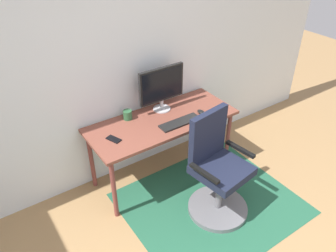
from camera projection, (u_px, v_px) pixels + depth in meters
The scene contains 9 objects.
wall_back at pixel (94, 62), 3.03m from camera, with size 6.00×0.10×2.60m, color silver.
area_rug at pixel (211, 203), 3.34m from camera, with size 1.61×1.39×0.01m, color #22583E.
desk at pixel (162, 126), 3.37m from camera, with size 1.50×0.62×0.70m.
monitor at pixel (162, 86), 3.35m from camera, with size 0.50×0.18×0.47m.
keyboard at pixel (180, 122), 3.27m from camera, with size 0.43×0.13×0.02m, color black.
computer_mouse at pixel (201, 112), 3.42m from camera, with size 0.06×0.10×0.03m, color black.
coffee_cup at pixel (128, 115), 3.32m from camera, with size 0.09×0.09×0.09m, color #2B5B37.
cell_phone at pixel (114, 139), 3.05m from camera, with size 0.07×0.14×0.01m, color black.
office_chair at pixel (217, 176), 3.08m from camera, with size 0.57×0.57×1.03m.
Camera 1 is at (-1.05, -0.53, 2.50)m, focal length 35.97 mm.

